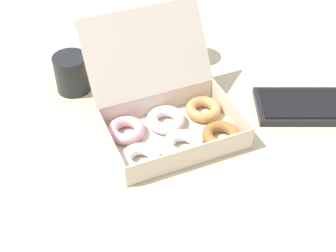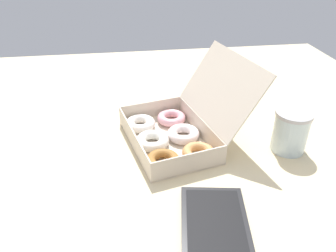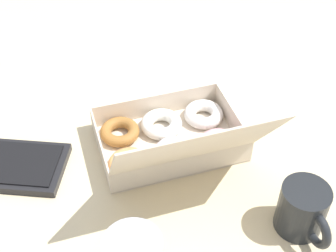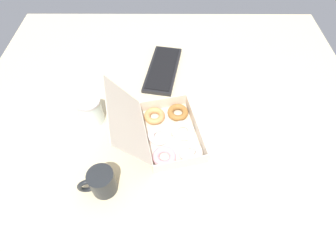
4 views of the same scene
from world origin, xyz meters
TOP-DOWN VIEW (x-y plane):
  - ground_plane at (0.00, 0.00)cm, footprint 180.00×180.00cm
  - donut_box at (-4.54, 0.64)cm, footprint 38.32×39.82cm
  - keyboard at (36.34, 3.01)cm, footprint 36.44×19.90cm
  - coffee_mug at (-27.48, 23.38)cm, footprint 9.21×13.15cm
  - glass_jar at (4.42, 32.61)cm, footprint 10.07×10.07cm

SIDE VIEW (x-z plane):
  - ground_plane at x=0.00cm, z-range -2.00..0.00cm
  - keyboard at x=36.34cm, z-range -0.04..2.16cm
  - donut_box at x=-4.54cm, z-range -8.70..15.46cm
  - coffee_mug at x=-27.48cm, z-range 0.13..10.54cm
  - glass_jar at x=4.42cm, z-range 0.05..12.17cm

